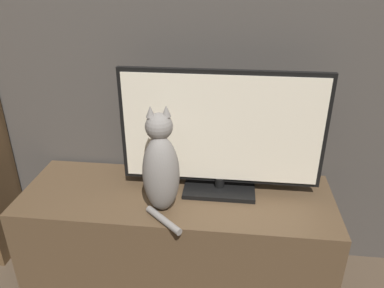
# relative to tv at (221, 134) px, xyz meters

# --- Properties ---
(tv_stand) EXTENTS (1.40, 0.48, 0.50)m
(tv_stand) POSITION_rel_tv_xyz_m (-0.19, -0.06, -0.53)
(tv_stand) COLOR brown
(tv_stand) RESTS_ON ground_plane
(tv) EXTENTS (0.87, 0.19, 0.56)m
(tv) POSITION_rel_tv_xyz_m (0.00, 0.00, 0.00)
(tv) COLOR black
(tv) RESTS_ON tv_stand
(cat) EXTENTS (0.19, 0.26, 0.45)m
(cat) POSITION_rel_tv_xyz_m (-0.23, -0.17, -0.08)
(cat) COLOR gray
(cat) RESTS_ON tv_stand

